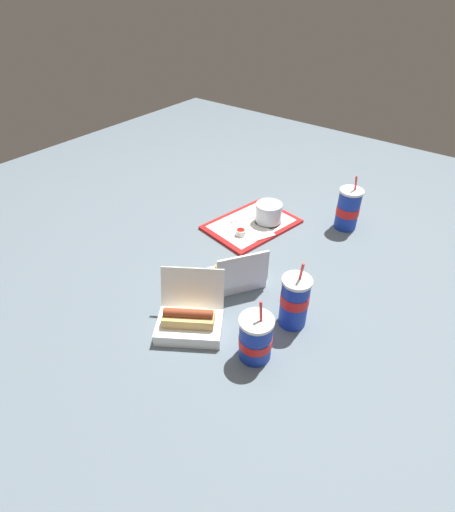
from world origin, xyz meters
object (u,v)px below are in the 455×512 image
at_px(food_tray, 252,224).
at_px(clamshell_hotdog_center, 237,274).
at_px(soda_cup_back, 294,301).
at_px(plastic_fork, 243,219).
at_px(ketchup_cup, 241,232).
at_px(soda_cup_center, 256,338).
at_px(cake_container, 269,213).
at_px(clamshell_hotdog_right, 190,320).
at_px(soda_cup_right, 348,209).

relative_size(food_tray, clamshell_hotdog_center, 1.87).
distance_m(clamshell_hotdog_center, soda_cup_back, 0.26).
bearing_deg(plastic_fork, ketchup_cup, -117.67).
relative_size(clamshell_hotdog_center, soda_cup_center, 1.08).
bearing_deg(cake_container, clamshell_hotdog_center, -162.33).
relative_size(clamshell_hotdog_right, soda_cup_center, 1.30).
distance_m(food_tray, clamshell_hotdog_right, 0.63).
bearing_deg(ketchup_cup, plastic_fork, 32.18).
distance_m(clamshell_hotdog_center, soda_cup_right, 0.59).
height_order(ketchup_cup, clamshell_hotdog_center, clamshell_hotdog_center).
bearing_deg(cake_container, ketchup_cup, 167.75).
bearing_deg(soda_cup_center, food_tray, 35.73).
relative_size(food_tray, clamshell_hotdog_right, 1.56).
bearing_deg(ketchup_cup, clamshell_hotdog_right, -160.80).
bearing_deg(soda_cup_right, plastic_fork, 122.94).
height_order(food_tray, clamshell_hotdog_center, clamshell_hotdog_center).
height_order(ketchup_cup, clamshell_hotdog_right, clamshell_hotdog_right).
distance_m(clamshell_hotdog_center, clamshell_hotdog_right, 0.26).
height_order(food_tray, plastic_fork, plastic_fork).
xyz_separation_m(food_tray, clamshell_hotdog_center, (-0.34, -0.17, 0.03)).
bearing_deg(cake_container, food_tray, 136.92).
height_order(clamshell_hotdog_center, soda_cup_back, soda_cup_back).
relative_size(soda_cup_back, soda_cup_center, 1.15).
bearing_deg(soda_cup_center, plastic_fork, 38.83).
relative_size(plastic_fork, clamshell_hotdog_center, 0.50).
bearing_deg(soda_cup_center, soda_cup_back, -6.01).
xyz_separation_m(plastic_fork, soda_cup_back, (-0.38, -0.47, 0.07)).
distance_m(soda_cup_back, soda_cup_center, 0.18).
xyz_separation_m(food_tray, soda_cup_back, (-0.38, -0.42, 0.08)).
bearing_deg(food_tray, ketchup_cup, -171.17).
height_order(cake_container, soda_cup_back, soda_cup_back).
bearing_deg(soda_cup_right, clamshell_hotdog_right, 171.27).
bearing_deg(soda_cup_center, clamshell_hotdog_right, 100.61).
bearing_deg(plastic_fork, soda_cup_center, -111.02).
distance_m(cake_container, soda_cup_back, 0.57).
bearing_deg(food_tray, cake_container, -43.08).
bearing_deg(clamshell_hotdog_center, ketchup_cup, 33.52).
xyz_separation_m(ketchup_cup, plastic_fork, (0.10, 0.06, -0.01)).
bearing_deg(clamshell_hotdog_center, soda_cup_back, -100.07).
height_order(soda_cup_back, soda_cup_right, same).
distance_m(cake_container, plastic_fork, 0.12).
distance_m(cake_container, ketchup_cup, 0.16).
xyz_separation_m(food_tray, cake_container, (0.05, -0.05, 0.05)).
bearing_deg(soda_cup_back, food_tray, 47.77).
relative_size(food_tray, cake_container, 3.66).
xyz_separation_m(ketchup_cup, clamshell_hotdog_right, (-0.50, -0.17, 0.01)).
relative_size(clamshell_hotdog_right, soda_cup_right, 1.12).
height_order(plastic_fork, soda_cup_back, soda_cup_back).
height_order(food_tray, cake_container, cake_container).
distance_m(ketchup_cup, soda_cup_right, 0.45).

